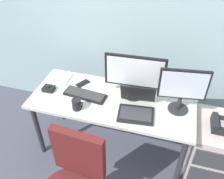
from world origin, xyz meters
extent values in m
plane|color=#474856|center=(0.00, 0.00, 0.00)|extent=(8.00, 8.00, 0.00)
cube|color=#91AFB3|center=(0.00, 0.67, 1.40)|extent=(6.00, 0.10, 2.80)
cube|color=beige|center=(0.00, 0.00, 0.69)|extent=(1.54, 0.64, 0.03)
cylinder|color=#2D2D33|center=(-0.71, -0.26, 0.34)|extent=(0.05, 0.05, 0.67)
cylinder|color=#2D2D33|center=(0.71, -0.26, 0.34)|extent=(0.05, 0.05, 0.67)
cylinder|color=#2D2D33|center=(-0.71, 0.26, 0.34)|extent=(0.05, 0.05, 0.67)
cylinder|color=#2D2D33|center=(0.71, 0.26, 0.34)|extent=(0.05, 0.05, 0.67)
cube|color=#C1B1AB|center=(1.00, 0.04, 0.30)|extent=(0.42, 0.52, 0.60)
cube|color=#38383D|center=(1.00, -0.23, 0.43)|extent=(0.38, 0.01, 0.20)
cube|color=#38383D|center=(1.00, -0.23, 0.18)|extent=(0.38, 0.01, 0.20)
cube|color=black|center=(1.00, 0.02, 0.62)|extent=(0.17, 0.20, 0.06)
cube|color=black|center=(0.94, 0.02, 0.67)|extent=(0.05, 0.18, 0.04)
cube|color=#581C1C|center=(-0.05, -0.69, 0.75)|extent=(0.40, 0.09, 0.42)
cylinder|color=#262628|center=(0.18, 0.11, 0.71)|extent=(0.18, 0.18, 0.01)
cylinder|color=#262628|center=(0.18, 0.11, 0.77)|extent=(0.04, 0.04, 0.11)
cube|color=black|center=(0.18, 0.11, 0.98)|extent=(0.55, 0.06, 0.32)
cube|color=white|center=(0.18, 0.10, 0.98)|extent=(0.50, 0.04, 0.28)
cylinder|color=#262628|center=(0.61, 0.03, 0.71)|extent=(0.18, 0.18, 0.01)
cylinder|color=#262628|center=(0.61, 0.03, 0.78)|extent=(0.04, 0.04, 0.13)
cube|color=black|center=(0.61, 0.03, 0.98)|extent=(0.41, 0.08, 0.29)
cube|color=silver|center=(0.61, 0.02, 0.98)|extent=(0.37, 0.06, 0.25)
cube|color=black|center=(-0.26, -0.02, 0.71)|extent=(0.42, 0.18, 0.02)
cube|color=#353535|center=(-0.26, -0.02, 0.73)|extent=(0.39, 0.15, 0.01)
cube|color=black|center=(0.26, -0.15, 0.71)|extent=(0.33, 0.25, 0.02)
cube|color=#38383D|center=(0.26, -0.15, 0.72)|extent=(0.29, 0.20, 0.00)
cube|color=black|center=(0.24, 0.00, 0.82)|extent=(0.32, 0.12, 0.21)
cube|color=silver|center=(0.24, 0.00, 0.82)|extent=(0.28, 0.10, 0.18)
cube|color=black|center=(-0.64, -0.04, 0.72)|extent=(0.11, 0.09, 0.04)
sphere|color=#232328|center=(-0.64, -0.04, 0.75)|extent=(0.04, 0.04, 0.04)
cylinder|color=black|center=(-0.27, -0.21, 0.75)|extent=(0.08, 0.08, 0.10)
torus|color=black|center=(-0.22, -0.21, 0.75)|extent=(0.01, 0.06, 0.06)
cube|color=white|center=(-0.59, 0.18, 0.71)|extent=(0.16, 0.21, 0.01)
cube|color=black|center=(-0.35, 0.15, 0.71)|extent=(0.13, 0.16, 0.01)
camera|label=1|loc=(0.47, -1.64, 2.18)|focal=38.23mm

